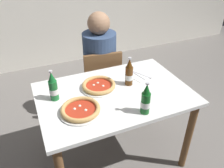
% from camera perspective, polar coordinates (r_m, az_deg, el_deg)
% --- Properties ---
extents(ground_plane, '(8.00, 8.00, 0.00)m').
position_cam_1_polar(ground_plane, '(2.31, 0.51, -17.58)').
color(ground_plane, slate).
extents(dining_table_main, '(1.20, 0.80, 0.75)m').
position_cam_1_polar(dining_table_main, '(1.87, 0.60, -5.01)').
color(dining_table_main, silver).
rests_on(dining_table_main, ground_plane).
extents(chair_behind_table, '(0.45, 0.45, 0.85)m').
position_cam_1_polar(chair_behind_table, '(2.45, -2.72, 0.81)').
color(chair_behind_table, brown).
rests_on(chair_behind_table, ground_plane).
extents(diner_seated, '(0.34, 0.34, 1.21)m').
position_cam_1_polar(diner_seated, '(2.44, -2.99, 3.45)').
color(diner_seated, '#2D3342').
rests_on(diner_seated, ground_plane).
extents(pizza_margherita_near, '(0.29, 0.29, 0.04)m').
position_cam_1_polar(pizza_margherita_near, '(1.84, -3.35, -0.43)').
color(pizza_margherita_near, white).
rests_on(pizza_margherita_near, dining_table_main).
extents(pizza_marinara_far, '(0.30, 0.30, 0.04)m').
position_cam_1_polar(pizza_marinara_far, '(1.61, -7.92, -6.44)').
color(pizza_marinara_far, white).
rests_on(pizza_marinara_far, dining_table_main).
extents(beer_bottle_left, '(0.07, 0.07, 0.25)m').
position_cam_1_polar(beer_bottle_left, '(1.72, -14.59, -0.88)').
color(beer_bottle_left, '#196B2D').
rests_on(beer_bottle_left, dining_table_main).
extents(beer_bottle_center, '(0.07, 0.07, 0.25)m').
position_cam_1_polar(beer_bottle_center, '(1.85, 4.33, 2.68)').
color(beer_bottle_center, '#512D0F').
rests_on(beer_bottle_center, dining_table_main).
extents(beer_bottle_right, '(0.07, 0.07, 0.25)m').
position_cam_1_polar(beer_bottle_right, '(1.56, 8.50, -4.10)').
color(beer_bottle_right, '#14591E').
rests_on(beer_bottle_right, dining_table_main).
extents(napkin_with_cutlery, '(0.23, 0.23, 0.01)m').
position_cam_1_polar(napkin_with_cutlery, '(2.03, 7.18, 2.16)').
color(napkin_with_cutlery, white).
rests_on(napkin_with_cutlery, dining_table_main).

